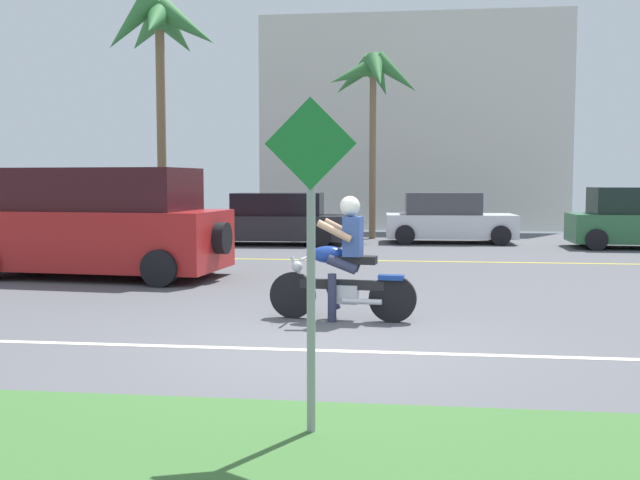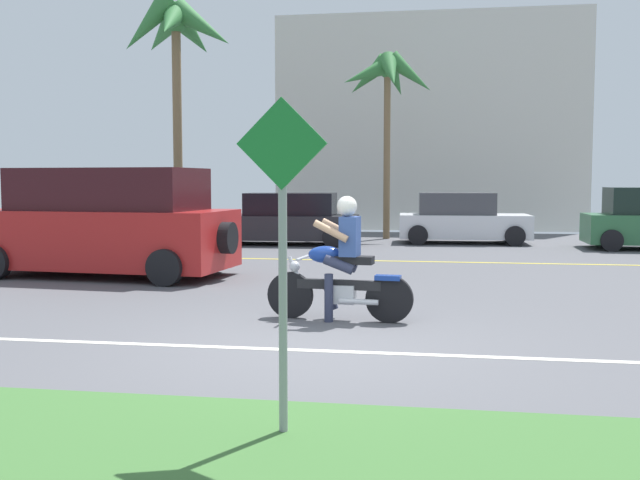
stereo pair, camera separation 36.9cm
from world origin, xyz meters
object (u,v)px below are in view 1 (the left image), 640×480
object	(u,v)px
parked_car_2	(448,219)
parked_car_3	(638,220)
palm_tree_0	(372,81)
parked_car_0	(85,218)
palm_tree_1	(159,35)
motorcyclist	(343,268)
parked_car_1	(272,220)
street_sign	(311,233)
suv_nearby	(99,225)

from	to	relation	value
parked_car_2	parked_car_3	size ratio (longest dim) A/B	1.02
parked_car_2	palm_tree_0	distance (m)	4.92
parked_car_0	parked_car_3	xyz separation A→B (m)	(15.83, -0.76, 0.07)
parked_car_3	palm_tree_1	distance (m)	15.86
motorcyclist	parked_car_3	size ratio (longest dim) A/B	0.52
parked_car_1	street_sign	distance (m)	15.82
motorcyclist	parked_car_1	bearing A→B (deg)	105.42
motorcyclist	parked_car_0	xyz separation A→B (m)	(-8.95, 11.84, 0.00)
palm_tree_1	street_sign	bearing A→B (deg)	-67.98
motorcyclist	suv_nearby	distance (m)	6.18
parked_car_1	motorcyclist	bearing A→B (deg)	-74.58
palm_tree_0	parked_car_2	bearing A→B (deg)	-28.88
parked_car_2	palm_tree_0	xyz separation A→B (m)	(-2.29, 1.26, 4.16)
parked_car_1	parked_car_2	xyz separation A→B (m)	(4.97, 1.18, -0.00)
suv_nearby	palm_tree_0	distance (m)	11.47
motorcyclist	parked_car_2	size ratio (longest dim) A/B	0.51
parked_car_0	palm_tree_1	distance (m)	6.66
motorcyclist	palm_tree_0	world-z (taller)	palm_tree_0
palm_tree_1	street_sign	world-z (taller)	palm_tree_1
parked_car_2	palm_tree_0	size ratio (longest dim) A/B	0.65
palm_tree_1	parked_car_3	bearing A→B (deg)	-13.45
parked_car_1	parked_car_3	world-z (taller)	parked_car_3
suv_nearby	parked_car_1	world-z (taller)	suv_nearby
motorcyclist	palm_tree_0	bearing A→B (deg)	91.59
parked_car_1	street_sign	bearing A→B (deg)	-78.18
suv_nearby	street_sign	size ratio (longest dim) A/B	2.13
parked_car_3	parked_car_0	bearing A→B (deg)	177.25
parked_car_0	street_sign	distance (m)	18.66
palm_tree_0	palm_tree_1	bearing A→B (deg)	171.93
parked_car_1	palm_tree_0	world-z (taller)	palm_tree_0
parked_car_3	palm_tree_1	world-z (taller)	palm_tree_1
parked_car_0	palm_tree_0	xyz separation A→B (m)	(8.58, 1.66, 4.16)
palm_tree_1	street_sign	distance (m)	21.05
parked_car_0	parked_car_1	xyz separation A→B (m)	(5.90, -0.78, 0.00)
suv_nearby	palm_tree_1	xyz separation A→B (m)	(-2.54, 10.80, 5.62)
suv_nearby	palm_tree_0	bearing A→B (deg)	65.08
parked_car_0	palm_tree_1	xyz separation A→B (m)	(1.49, 2.67, 5.92)
motorcyclist	palm_tree_1	world-z (taller)	palm_tree_1
motorcyclist	parked_car_0	distance (m)	14.85
parked_car_3	palm_tree_0	world-z (taller)	palm_tree_0
parked_car_2	palm_tree_1	size ratio (longest dim) A/B	0.47
parked_car_1	street_sign	xyz separation A→B (m)	(3.24, -15.47, 0.76)
parked_car_2	parked_car_3	world-z (taller)	parked_car_3
parked_car_0	parked_car_3	bearing A→B (deg)	-2.75
palm_tree_0	street_sign	xyz separation A→B (m)	(0.56, -17.91, -3.40)
parked_car_3	palm_tree_0	bearing A→B (deg)	161.50
parked_car_0	parked_car_1	world-z (taller)	parked_car_1
parked_car_2	palm_tree_0	world-z (taller)	palm_tree_0
motorcyclist	parked_car_1	xyz separation A→B (m)	(-3.05, 11.06, 0.01)
parked_car_0	parked_car_2	bearing A→B (deg)	2.12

